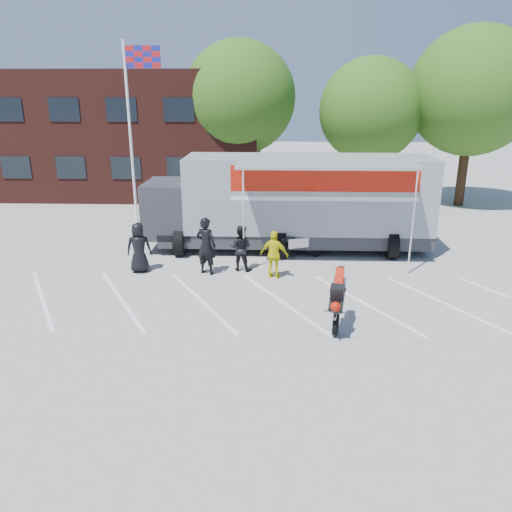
# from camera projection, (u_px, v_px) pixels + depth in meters

# --- Properties ---
(ground) EXTENTS (100.00, 100.00, 0.00)m
(ground) POSITION_uv_depth(u_px,v_px,m) (275.00, 316.00, 13.80)
(ground) COLOR #A2A29D
(ground) RESTS_ON ground
(parking_bay_lines) EXTENTS (18.09, 13.33, 0.01)m
(parking_bay_lines) POSITION_uv_depth(u_px,v_px,m) (275.00, 301.00, 14.74)
(parking_bay_lines) COLOR white
(parking_bay_lines) RESTS_ON ground
(office_building) EXTENTS (18.00, 8.00, 7.00)m
(office_building) POSITION_uv_depth(u_px,v_px,m) (110.00, 133.00, 30.11)
(office_building) COLOR #481D17
(office_building) RESTS_ON ground
(flagpole) EXTENTS (1.61, 0.12, 8.00)m
(flagpole) POSITION_uv_depth(u_px,v_px,m) (134.00, 112.00, 21.91)
(flagpole) COLOR white
(flagpole) RESTS_ON ground
(tree_left) EXTENTS (6.12, 6.12, 8.64)m
(tree_left) POSITION_uv_depth(u_px,v_px,m) (240.00, 98.00, 27.29)
(tree_left) COLOR #382314
(tree_left) RESTS_ON ground
(tree_mid) EXTENTS (5.44, 5.44, 7.68)m
(tree_mid) POSITION_uv_depth(u_px,v_px,m) (371.00, 110.00, 26.30)
(tree_mid) COLOR #382314
(tree_mid) RESTS_ON ground
(tree_right) EXTENTS (6.46, 6.46, 9.12)m
(tree_right) POSITION_uv_depth(u_px,v_px,m) (473.00, 92.00, 25.36)
(tree_right) COLOR #382314
(tree_right) RESTS_ON ground
(transporter_truck) EXTENTS (11.31, 5.47, 3.59)m
(transporter_truck) POSITION_uv_depth(u_px,v_px,m) (293.00, 248.00, 19.75)
(transporter_truck) COLOR gray
(transporter_truck) RESTS_ON ground
(parked_motorcycle) EXTENTS (2.06, 1.24, 1.02)m
(parked_motorcycle) POSITION_uv_depth(u_px,v_px,m) (299.00, 258.00, 18.60)
(parked_motorcycle) COLOR #BCBBC1
(parked_motorcycle) RESTS_ON ground
(stunt_bike_rider) EXTENTS (1.02, 1.65, 1.80)m
(stunt_bike_rider) POSITION_uv_depth(u_px,v_px,m) (337.00, 325.00, 13.27)
(stunt_bike_rider) COLOR black
(stunt_bike_rider) RESTS_ON ground
(spectator_leather_a) EXTENTS (0.91, 0.65, 1.73)m
(spectator_leather_a) POSITION_uv_depth(u_px,v_px,m) (139.00, 248.00, 16.93)
(spectator_leather_a) COLOR black
(spectator_leather_a) RESTS_ON ground
(spectator_leather_b) EXTENTS (0.84, 0.71, 1.97)m
(spectator_leather_b) POSITION_uv_depth(u_px,v_px,m) (206.00, 246.00, 16.71)
(spectator_leather_b) COLOR black
(spectator_leather_b) RESTS_ON ground
(spectator_leather_c) EXTENTS (0.89, 0.76, 1.59)m
(spectator_leather_c) POSITION_uv_depth(u_px,v_px,m) (241.00, 248.00, 17.11)
(spectator_leather_c) COLOR black
(spectator_leather_c) RESTS_ON ground
(spectator_hivis) EXTENTS (1.02, 0.66, 1.62)m
(spectator_hivis) POSITION_uv_depth(u_px,v_px,m) (274.00, 255.00, 16.38)
(spectator_hivis) COLOR yellow
(spectator_hivis) RESTS_ON ground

